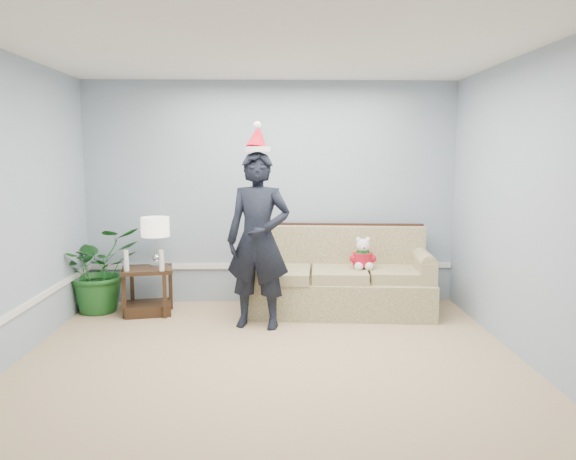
# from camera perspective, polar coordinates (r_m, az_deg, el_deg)

# --- Properties ---
(room_shell) EXTENTS (4.54, 5.04, 2.74)m
(room_shell) POSITION_cam_1_polar(r_m,az_deg,el_deg) (4.37, -1.86, 1.49)
(room_shell) COLOR tan
(room_shell) RESTS_ON ground
(wainscot_trim) EXTENTS (4.49, 4.99, 0.06)m
(wainscot_trim) POSITION_cam_1_polar(r_m,az_deg,el_deg) (5.81, -13.50, -6.17)
(wainscot_trim) COLOR white
(wainscot_trim) RESTS_ON room_shell
(sofa) EXTENTS (2.19, 1.08, 0.99)m
(sofa) POSITION_cam_1_polar(r_m,az_deg,el_deg) (6.61, 5.13, -5.19)
(sofa) COLOR brown
(sofa) RESTS_ON room_shell
(side_table) EXTENTS (0.64, 0.57, 0.54)m
(side_table) POSITION_cam_1_polar(r_m,az_deg,el_deg) (6.68, -14.02, -6.51)
(side_table) COLOR #382414
(side_table) RESTS_ON room_shell
(table_lamp) EXTENTS (0.32, 0.32, 0.57)m
(table_lamp) POSITION_cam_1_polar(r_m,az_deg,el_deg) (6.58, -13.33, 0.10)
(table_lamp) COLOR silver
(table_lamp) RESTS_ON side_table
(candle_pair) EXTENTS (0.45, 0.06, 0.23)m
(candle_pair) POSITION_cam_1_polar(r_m,az_deg,el_deg) (6.42, -14.43, -3.11)
(candle_pair) COLOR silver
(candle_pair) RESTS_ON side_table
(houseplant) EXTENTS (1.18, 1.17, 0.99)m
(houseplant) POSITION_cam_1_polar(r_m,az_deg,el_deg) (6.90, -18.62, -3.79)
(houseplant) COLOR #1B5820
(houseplant) RESTS_ON room_shell
(man) EXTENTS (0.76, 0.58, 1.86)m
(man) POSITION_cam_1_polar(r_m,az_deg,el_deg) (5.87, -3.04, -1.06)
(man) COLOR black
(man) RESTS_ON room_shell
(santa_hat) EXTENTS (0.34, 0.37, 0.31)m
(santa_hat) POSITION_cam_1_polar(r_m,az_deg,el_deg) (5.82, -3.11, 9.25)
(santa_hat) COLOR white
(santa_hat) RESTS_ON man
(teddy_bear) EXTENTS (0.23, 0.26, 0.37)m
(teddy_bear) POSITION_cam_1_polar(r_m,az_deg,el_deg) (6.48, 7.61, -2.76)
(teddy_bear) COLOR white
(teddy_bear) RESTS_ON sofa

